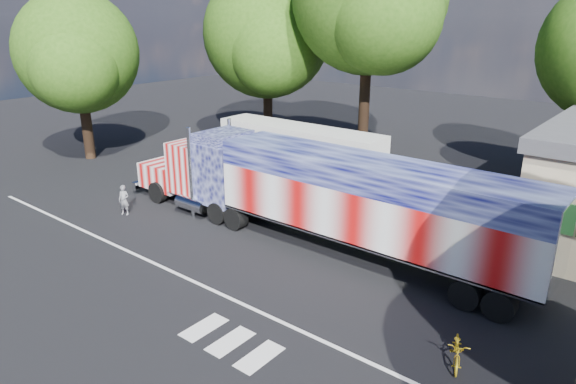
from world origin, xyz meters
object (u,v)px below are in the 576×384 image
Objects in this scene: bicycle at (458,350)px; tree_nw_a at (268,35)px; tree_w_a at (78,53)px; semi_truck at (317,193)px; coach_bus at (299,152)px; woman at (124,200)px.

bicycle is 0.13× the size of tree_nw_a.
tree_w_a is (-28.48, 5.67, 6.66)m from bicycle.
semi_truck is 19.80m from tree_nw_a.
tree_nw_a is (-13.87, 12.90, 5.77)m from semi_truck.
woman is at bearing -106.42° from coach_bus.
semi_truck is at bearing 131.48° from bicycle.
semi_truck is 9.20m from bicycle.
tree_nw_a is at bearing 141.89° from coach_bus.
coach_bus is at bearing 121.07° from bicycle.
woman is at bearing 156.08° from bicycle.
coach_bus is 7.18× the size of woman.
tree_w_a is at bearing 147.72° from bicycle.
tree_w_a is at bearing 132.48° from woman.
coach_bus is 0.86× the size of tree_nw_a.
bicycle is at bearing -26.92° from woman.
tree_w_a is (-14.05, -5.57, 5.46)m from coach_bus.
coach_bus reaches higher than bicycle.
coach_bus is 6.45× the size of bicycle.
semi_truck is 1.65× the size of tree_nw_a.
tree_nw_a is at bearing 137.07° from semi_truck.
bicycle is 28.76m from tree_nw_a.
tree_nw_a reaches higher than coach_bus.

